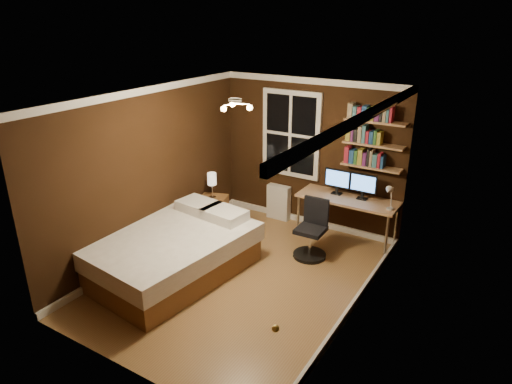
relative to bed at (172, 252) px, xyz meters
The scene contains 24 objects.
floor 1.04m from the bed, 23.66° to the left, with size 4.20×4.20×0.00m, color brown.
wall_back 2.81m from the bed, 70.09° to the left, with size 3.20×0.04×2.50m, color black.
wall_left 1.22m from the bed, 150.33° to the left, with size 0.04×4.20×2.50m, color black.
wall_right 2.70m from the bed, ahead, with size 0.04×4.20×2.50m, color black.
ceiling 2.39m from the bed, 23.66° to the left, with size 3.20×4.20×0.02m, color white.
window 2.81m from the bed, 77.31° to the left, with size 1.06×0.06×1.46m, color silver.
door 2.84m from the bed, 24.82° to the right, with size 0.03×0.82×2.05m, color black, non-canonical shape.
door_knob 2.93m from the bed, 30.64° to the right, with size 0.06×0.06×0.06m, color gold.
ceiling_fixture 2.28m from the bed, 18.14° to the left, with size 0.44×0.44×0.18m, color beige, non-canonical shape.
bookshelf_lower 3.23m from the bed, 50.14° to the left, with size 0.92×0.22×0.03m, color #996D4A.
books_row_lower 3.27m from the bed, 50.14° to the left, with size 0.60×0.16×0.23m, color maroon, non-canonical shape.
bookshelf_middle 3.35m from the bed, 50.14° to the left, with size 0.92×0.22×0.03m, color #996D4A.
books_row_middle 3.40m from the bed, 50.14° to the left, with size 0.54×0.16×0.23m, color navy, non-canonical shape.
bookshelf_upper 3.50m from the bed, 50.14° to the left, with size 0.92×0.22×0.03m, color #996D4A.
books_row_upper 3.56m from the bed, 50.14° to the left, with size 0.66×0.16×0.23m, color #2C5E28, non-canonical shape.
bed is the anchor object (origin of this frame).
nightstand 1.51m from the bed, 104.41° to the left, with size 0.44×0.44×0.55m, color brown.
bedside_lamp 1.58m from the bed, 104.41° to the left, with size 0.15×0.15×0.43m, color beige, non-canonical shape.
radiator 2.41m from the bed, 80.78° to the left, with size 0.41×0.15×0.62m, color silver.
desk 2.80m from the bed, 51.74° to the left, with size 1.57×0.59×0.74m.
monitor_left 2.79m from the bed, 56.39° to the left, with size 0.42×0.12×0.41m, color black, non-canonical shape.
monitor_right 3.03m from the bed, 49.62° to the left, with size 0.42×0.12×0.41m, color black, non-canonical shape.
desk_lamp 3.20m from the bed, 39.81° to the left, with size 0.14×0.32×0.44m, color silver, non-canonical shape.
office_chair 2.06m from the bed, 44.89° to the left, with size 0.50×0.50×0.90m.
Camera 1 is at (3.03, -4.58, 3.44)m, focal length 32.00 mm.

